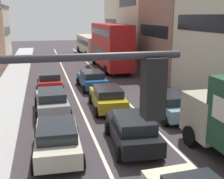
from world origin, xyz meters
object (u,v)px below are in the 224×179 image
object	(u,v)px
sedan_left_lane_third	(52,101)
bus_far_queue_secondary	(90,43)
hatchback_centre_lane_third	(108,97)
coupe_centre_lane_fourth	(92,79)
sedan_right_lane_behind_truck	(169,104)
bus_mid_queue_primary	(110,44)
sedan_centre_lane_second	(132,130)
sedan_left_lane_fourth	(50,80)
wagon_left_lane_second	(57,138)

from	to	relation	value
sedan_left_lane_third	bus_far_queue_secondary	world-z (taller)	bus_far_queue_secondary
hatchback_centre_lane_third	sedan_left_lane_third	xyz separation A→B (m)	(-3.54, 0.02, 0.00)
coupe_centre_lane_fourth	sedan_right_lane_behind_truck	world-z (taller)	same
coupe_centre_lane_fourth	sedan_right_lane_behind_truck	size ratio (longest dim) A/B	1.01
coupe_centre_lane_fourth	bus_mid_queue_primary	bearing A→B (deg)	-25.68
coupe_centre_lane_fourth	bus_far_queue_secondary	xyz separation A→B (m)	(3.43, 21.62, 0.96)
sedan_right_lane_behind_truck	bus_mid_queue_primary	world-z (taller)	bus_mid_queue_primary
sedan_centre_lane_second	sedan_left_lane_fourth	size ratio (longest dim) A/B	1.02
wagon_left_lane_second	sedan_left_lane_third	xyz separation A→B (m)	(-0.00, 5.85, 0.00)
hatchback_centre_lane_third	bus_mid_queue_primary	bearing A→B (deg)	-11.89
sedan_centre_lane_second	bus_far_queue_secondary	xyz separation A→B (m)	(3.49, 33.07, 0.96)
sedan_left_lane_third	sedan_left_lane_fourth	xyz separation A→B (m)	(0.09, 6.07, 0.00)
sedan_left_lane_fourth	sedan_right_lane_behind_truck	size ratio (longest dim) A/B	1.00
sedan_centre_lane_second	bus_mid_queue_primary	xyz separation A→B (m)	(3.62, 19.80, 2.03)
hatchback_centre_lane_third	sedan_left_lane_fourth	world-z (taller)	same
hatchback_centre_lane_third	bus_far_queue_secondary	xyz separation A→B (m)	(3.39, 27.41, 0.96)
wagon_left_lane_second	bus_far_queue_secondary	distance (m)	33.97
coupe_centre_lane_fourth	wagon_left_lane_second	bearing A→B (deg)	160.68
wagon_left_lane_second	bus_mid_queue_primary	bearing A→B (deg)	-17.66
hatchback_centre_lane_third	bus_far_queue_secondary	world-z (taller)	bus_far_queue_secondary
sedan_left_lane_fourth	sedan_right_lane_behind_truck	world-z (taller)	same
sedan_centre_lane_second	sedan_left_lane_third	bearing A→B (deg)	34.81
wagon_left_lane_second	coupe_centre_lane_fourth	bearing A→B (deg)	-14.94
sedan_centre_lane_second	sedan_left_lane_third	size ratio (longest dim) A/B	1.01
sedan_left_lane_third	coupe_centre_lane_fourth	xyz separation A→B (m)	(3.50, 5.77, 0.00)
bus_mid_queue_primary	sedan_centre_lane_second	bearing A→B (deg)	169.95
sedan_centre_lane_second	hatchback_centre_lane_third	bearing A→B (deg)	2.56
sedan_right_lane_behind_truck	bus_mid_queue_primary	bearing A→B (deg)	-2.02
sedan_left_lane_third	wagon_left_lane_second	bearing A→B (deg)	178.38
bus_mid_queue_primary	wagon_left_lane_second	bearing A→B (deg)	160.85
sedan_left_lane_third	bus_far_queue_secondary	bearing A→B (deg)	-15.88
wagon_left_lane_second	bus_mid_queue_primary	world-z (taller)	bus_mid_queue_primary
sedan_left_lane_third	sedan_right_lane_behind_truck	xyz separation A→B (m)	(6.82, -2.30, 0.00)
sedan_left_lane_fourth	coupe_centre_lane_fourth	bearing A→B (deg)	-94.49
sedan_centre_lane_second	coupe_centre_lane_fourth	size ratio (longest dim) A/B	1.01
sedan_right_lane_behind_truck	bus_far_queue_secondary	xyz separation A→B (m)	(0.12, 29.70, 0.96)
sedan_centre_lane_second	bus_mid_queue_primary	world-z (taller)	bus_mid_queue_primary
sedan_centre_lane_second	wagon_left_lane_second	distance (m)	3.45
sedan_centre_lane_second	coupe_centre_lane_fourth	distance (m)	11.44
sedan_centre_lane_second	bus_far_queue_secondary	world-z (taller)	bus_far_queue_secondary
coupe_centre_lane_fourth	bus_mid_queue_primary	distance (m)	9.31
sedan_centre_lane_second	bus_far_queue_secondary	distance (m)	33.26
sedan_left_lane_fourth	sedan_right_lane_behind_truck	distance (m)	10.74
coupe_centre_lane_fourth	sedan_left_lane_fourth	size ratio (longest dim) A/B	1.01
hatchback_centre_lane_third	sedan_right_lane_behind_truck	bearing A→B (deg)	-122.81
sedan_right_lane_behind_truck	sedan_centre_lane_second	bearing A→B (deg)	133.81
sedan_left_lane_fourth	sedan_right_lane_behind_truck	bearing A→B (deg)	-140.74
sedan_left_lane_fourth	bus_far_queue_secondary	xyz separation A→B (m)	(6.85, 21.33, 0.96)
bus_mid_queue_primary	hatchback_centre_lane_third	bearing A→B (deg)	166.32
wagon_left_lane_second	bus_mid_queue_primary	distance (m)	21.29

